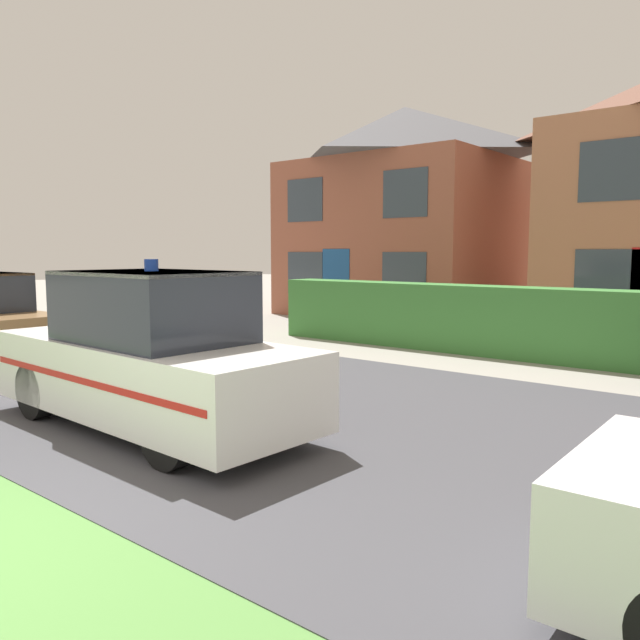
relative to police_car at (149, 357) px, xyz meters
name	(u,v)px	position (x,y,z in m)	size (l,w,h in m)	color
road_strip	(332,416)	(1.28, 1.71, -0.82)	(28.00, 6.99, 0.01)	#424247
garden_hedge	(452,318)	(-0.04, 7.32, -0.15)	(8.24, 0.82, 1.35)	#3D7F38
police_car	(149,357)	(0.00, 0.00, 0.00)	(4.38, 1.74, 1.91)	black
house_left	(403,210)	(-4.95, 13.35, 2.54)	(6.82, 5.91, 6.60)	#93513D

